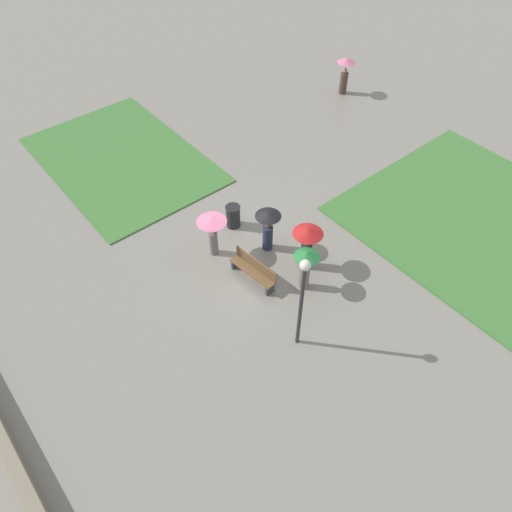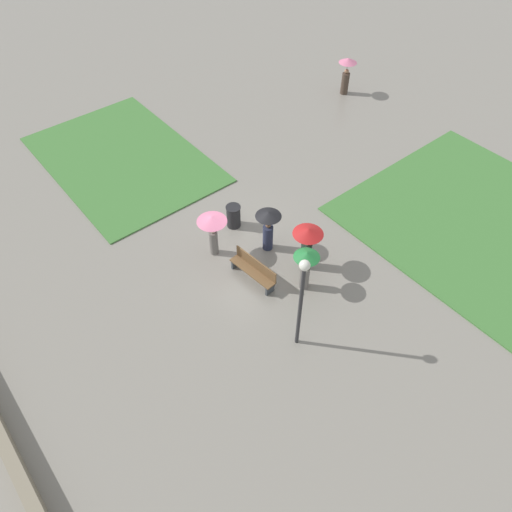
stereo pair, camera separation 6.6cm
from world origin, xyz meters
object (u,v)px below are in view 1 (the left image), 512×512
object	(u,v)px
park_bench	(254,269)
crowd_person_red	(307,241)
crowd_person_black	(268,225)
crowd_person_green	(306,263)
lamp_post	(302,292)
crowd_person_pink	(212,226)
lone_walker_far_path	(345,71)
trash_bin	(233,216)

from	to	relation	value
park_bench	crowd_person_red	size ratio (longest dim) A/B	1.06
crowd_person_red	crowd_person_black	bearing A→B (deg)	-46.75
crowd_person_green	crowd_person_red	bearing A→B (deg)	-151.64
park_bench	crowd_person_green	bearing A→B (deg)	32.59
park_bench	lamp_post	distance (m)	3.65
lamp_post	crowd_person_pink	size ratio (longest dim) A/B	2.11
crowd_person_red	crowd_person_black	xyz separation A→B (m)	(-1.56, -0.47, -0.10)
park_bench	lone_walker_far_path	bearing A→B (deg)	115.04
crowd_person_pink	lamp_post	bearing A→B (deg)	-149.57
crowd_person_red	lone_walker_far_path	bearing A→B (deg)	-115.72
crowd_person_pink	lone_walker_far_path	bearing A→B (deg)	-33.58
crowd_person_pink	crowd_person_red	bearing A→B (deg)	-106.74
trash_bin	crowd_person_black	distance (m)	1.93
lamp_post	crowd_person_red	bearing A→B (deg)	132.50
trash_bin	lone_walker_far_path	xyz separation A→B (m)	(-4.43, 10.82, 0.76)
lone_walker_far_path	crowd_person_green	bearing A→B (deg)	-27.05
lamp_post	park_bench	bearing A→B (deg)	168.09
park_bench	lamp_post	bearing A→B (deg)	-17.52
park_bench	crowd_person_green	world-z (taller)	crowd_person_green
lamp_post	crowd_person_green	world-z (taller)	lamp_post
crowd_person_pink	lone_walker_far_path	world-z (taller)	lone_walker_far_path
lamp_post	crowd_person_pink	bearing A→B (deg)	176.76
park_bench	crowd_person_pink	size ratio (longest dim) A/B	1.08
park_bench	crowd_person_red	distance (m)	2.12
park_bench	lone_walker_far_path	xyz separation A→B (m)	(-7.07, 11.93, 0.77)
trash_bin	crowd_person_black	bearing A→B (deg)	7.85
park_bench	crowd_person_black	bearing A→B (deg)	116.43
trash_bin	crowd_person_pink	bearing A→B (deg)	-63.91
crowd_person_green	lamp_post	bearing A→B (deg)	25.28
trash_bin	crowd_person_green	distance (m)	4.12
crowd_person_black	lone_walker_far_path	world-z (taller)	lone_walker_far_path
crowd_person_black	lone_walker_far_path	size ratio (longest dim) A/B	0.93
crowd_person_green	lone_walker_far_path	distance (m)	13.75
lamp_post	crowd_person_black	xyz separation A→B (m)	(-3.81, 1.99, -1.35)
trash_bin	crowd_person_red	bearing A→B (deg)	11.99
crowd_person_red	crowd_person_pink	world-z (taller)	crowd_person_red
crowd_person_green	crowd_person_pink	size ratio (longest dim) A/B	0.97
park_bench	lone_walker_far_path	distance (m)	13.89
crowd_person_black	crowd_person_red	bearing A→B (deg)	-58.71
crowd_person_red	lone_walker_far_path	distance (m)	12.75
crowd_person_green	crowd_person_black	world-z (taller)	crowd_person_black
crowd_person_red	lone_walker_far_path	xyz separation A→B (m)	(-7.78, 10.11, -0.03)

